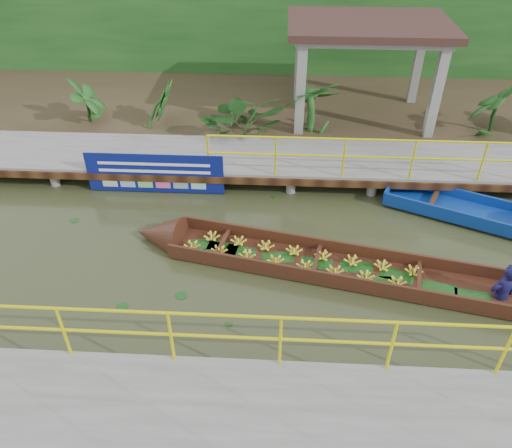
{
  "coord_description": "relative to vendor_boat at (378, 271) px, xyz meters",
  "views": [
    {
      "loc": [
        0.71,
        -7.82,
        6.85
      ],
      "look_at": [
        0.25,
        0.5,
        0.6
      ],
      "focal_mm": 35.0,
      "sensor_mm": 36.0,
      "label": 1
    }
  ],
  "objects": [
    {
      "name": "foliage_backdrop",
      "position": [
        -2.71,
        10.38,
        1.79
      ],
      "size": [
        30.0,
        0.8,
        4.0
      ],
      "primitive_type": "cube",
      "color": "#174215",
      "rests_on": "ground"
    },
    {
      "name": "land_strip",
      "position": [
        -2.71,
        7.88,
        0.02
      ],
      "size": [
        30.0,
        8.0,
        0.45
      ],
      "primitive_type": "cube",
      "color": "#322619",
      "rests_on": "ground"
    },
    {
      "name": "far_dock",
      "position": [
        -2.69,
        3.81,
        0.27
      ],
      "size": [
        16.0,
        2.06,
        1.66
      ],
      "color": "slate",
      "rests_on": "ground"
    },
    {
      "name": "vendor_boat",
      "position": [
        0.0,
        0.0,
        0.0
      ],
      "size": [
        9.95,
        3.02,
        2.0
      ],
      "rotation": [
        0.0,
        0.0,
        -0.21
      ],
      "color": "#321B0D",
      "rests_on": "ground"
    },
    {
      "name": "moored_blue_boat",
      "position": [
        2.98,
        1.96,
        -0.05
      ],
      "size": [
        3.82,
        2.4,
        0.9
      ],
      "rotation": [
        0.0,
        0.0,
        -0.42
      ],
      "color": "navy",
      "rests_on": "ground"
    },
    {
      "name": "pavilion",
      "position": [
        0.29,
        6.68,
        2.61
      ],
      "size": [
        4.4,
        3.0,
        3.0
      ],
      "color": "slate",
      "rests_on": "ground"
    },
    {
      "name": "ground",
      "position": [
        -2.71,
        0.38,
        -0.21
      ],
      "size": [
        80.0,
        80.0,
        0.0
      ],
      "primitive_type": "plane",
      "color": "#30341A",
      "rests_on": "ground"
    },
    {
      "name": "blue_banner",
      "position": [
        -5.04,
        2.86,
        0.35
      ],
      "size": [
        3.36,
        0.04,
        1.05
      ],
      "color": "navy",
      "rests_on": "ground"
    },
    {
      "name": "tropical_plants",
      "position": [
        -1.36,
        5.68,
        1.02
      ],
      "size": [
        14.24,
        1.24,
        1.55
      ],
      "color": "#174215",
      "rests_on": "ground"
    }
  ]
}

